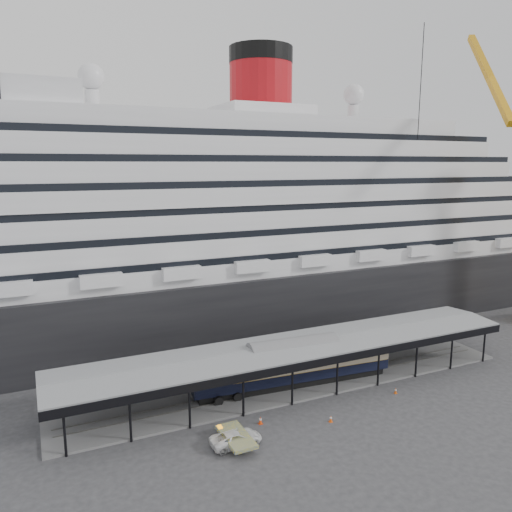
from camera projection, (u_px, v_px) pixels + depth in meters
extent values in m
plane|color=#323234|center=(319.00, 403.00, 54.67)|extent=(200.00, 200.00, 0.00)
cube|color=black|center=(217.00, 292.00, 82.31)|extent=(130.00, 30.00, 10.00)
cylinder|color=#AB0D14|center=(261.00, 90.00, 79.67)|extent=(10.00, 10.00, 9.00)
cylinder|color=black|center=(261.00, 56.00, 78.71)|extent=(10.10, 10.10, 2.50)
sphere|color=silver|center=(91.00, 77.00, 68.89)|extent=(3.60, 3.60, 3.60)
sphere|color=silver|center=(354.00, 95.00, 87.05)|extent=(3.60, 3.60, 3.60)
cube|color=slate|center=(297.00, 384.00, 59.11)|extent=(56.00, 8.00, 0.24)
cube|color=slate|center=(300.00, 385.00, 58.44)|extent=(54.00, 0.08, 0.10)
cube|color=slate|center=(294.00, 381.00, 59.72)|extent=(54.00, 0.08, 0.10)
cube|color=black|center=(318.00, 363.00, 54.30)|extent=(56.00, 0.18, 0.90)
cube|color=black|center=(279.00, 338.00, 62.33)|extent=(56.00, 0.18, 0.90)
cube|color=slate|center=(297.00, 344.00, 58.18)|extent=(56.00, 9.00, 0.24)
cylinder|color=black|center=(8.00, 183.00, 57.70)|extent=(0.12, 0.12, 47.21)
cube|color=orange|center=(489.00, 76.00, 77.13)|extent=(11.42, 18.78, 16.80)
cylinder|color=black|center=(415.00, 178.00, 80.90)|extent=(0.12, 0.12, 47.21)
imported|color=white|center=(236.00, 438.00, 46.44)|extent=(4.94, 2.33, 1.37)
cube|color=black|center=(293.00, 381.00, 58.79)|extent=(23.40, 4.38, 0.78)
cube|color=black|center=(293.00, 373.00, 58.61)|extent=(24.54, 4.91, 1.22)
cube|color=beige|center=(293.00, 362.00, 58.37)|extent=(24.54, 4.95, 1.44)
cube|color=black|center=(293.00, 355.00, 58.19)|extent=(24.54, 4.91, 0.44)
cube|color=#E93E0C|center=(260.00, 424.00, 50.34)|extent=(0.42, 0.42, 0.03)
cone|color=#E93E0C|center=(260.00, 420.00, 50.27)|extent=(0.35, 0.35, 0.79)
cylinder|color=white|center=(260.00, 419.00, 50.26)|extent=(0.25, 0.25, 0.15)
cube|color=#E64D0C|center=(331.00, 422.00, 50.73)|extent=(0.42, 0.42, 0.03)
cone|color=#E64D0C|center=(331.00, 418.00, 50.66)|extent=(0.35, 0.35, 0.70)
cylinder|color=white|center=(331.00, 418.00, 50.65)|extent=(0.22, 0.22, 0.14)
cube|color=#D6520B|center=(395.00, 393.00, 57.00)|extent=(0.39, 0.39, 0.03)
cone|color=#D6520B|center=(396.00, 390.00, 56.94)|extent=(0.32, 0.32, 0.67)
cylinder|color=white|center=(396.00, 390.00, 56.92)|extent=(0.21, 0.21, 0.13)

